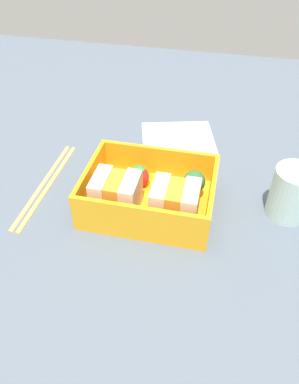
{
  "coord_description": "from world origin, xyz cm",
  "views": [
    {
      "loc": [
        -8.57,
        37.85,
        36.9
      ],
      "look_at": [
        0.0,
        0.0,
        2.7
      ],
      "focal_mm": 35.0,
      "sensor_mm": 36.0,
      "label": 1
    }
  ],
  "objects_px": {
    "carrot_stick_far_left": "(168,188)",
    "strawberry_far_left": "(139,176)",
    "broccoli_floret": "(194,182)",
    "drinking_glass": "(292,193)",
    "carrot_stick_left": "(114,177)",
    "folded_napkin": "(178,139)",
    "chopstick_pair": "(46,184)",
    "sandwich_center_left": "(116,194)",
    "sandwich_left": "(175,203)"
  },
  "relations": [
    {
      "from": "drinking_glass",
      "to": "folded_napkin",
      "type": "distance_m",
      "value": 0.23
    },
    {
      "from": "sandwich_left",
      "to": "drinking_glass",
      "type": "bearing_deg",
      "value": -159.55
    },
    {
      "from": "sandwich_center_left",
      "to": "broccoli_floret",
      "type": "bearing_deg",
      "value": -153.91
    },
    {
      "from": "carrot_stick_far_left",
      "to": "strawberry_far_left",
      "type": "height_order",
      "value": "strawberry_far_left"
    },
    {
      "from": "sandwich_center_left",
      "to": "carrot_stick_left",
      "type": "bearing_deg",
      "value": -68.8
    },
    {
      "from": "drinking_glass",
      "to": "sandwich_left",
      "type": "bearing_deg",
      "value": 20.45
    },
    {
      "from": "broccoli_floret",
      "to": "strawberry_far_left",
      "type": "xyz_separation_m",
      "value": [
        0.08,
        -0.01,
        -0.01
      ]
    },
    {
      "from": "chopstick_pair",
      "to": "sandwich_center_left",
      "type": "bearing_deg",
      "value": 163.98
    },
    {
      "from": "sandwich_center_left",
      "to": "carrot_stick_left",
      "type": "xyz_separation_m",
      "value": [
        0.02,
        -0.05,
        -0.02
      ]
    },
    {
      "from": "drinking_glass",
      "to": "broccoli_floret",
      "type": "bearing_deg",
      "value": 3.4
    },
    {
      "from": "folded_napkin",
      "to": "chopstick_pair",
      "type": "bearing_deg",
      "value": 43.33
    },
    {
      "from": "sandwich_center_left",
      "to": "folded_napkin",
      "type": "distance_m",
      "value": 0.21
    },
    {
      "from": "sandwich_left",
      "to": "sandwich_center_left",
      "type": "relative_size",
      "value": 1.0
    },
    {
      "from": "chopstick_pair",
      "to": "folded_napkin",
      "type": "height_order",
      "value": "chopstick_pair"
    },
    {
      "from": "sandwich_center_left",
      "to": "folded_napkin",
      "type": "height_order",
      "value": "sandwich_center_left"
    },
    {
      "from": "strawberry_far_left",
      "to": "folded_napkin",
      "type": "bearing_deg",
      "value": -103.2
    },
    {
      "from": "carrot_stick_left",
      "to": "folded_napkin",
      "type": "distance_m",
      "value": 0.17
    },
    {
      "from": "broccoli_floret",
      "to": "carrot_stick_far_left",
      "type": "xyz_separation_m",
      "value": [
        0.04,
        -0.0,
        -0.02
      ]
    },
    {
      "from": "carrot_stick_left",
      "to": "chopstick_pair",
      "type": "bearing_deg",
      "value": 10.3
    },
    {
      "from": "strawberry_far_left",
      "to": "drinking_glass",
      "type": "xyz_separation_m",
      "value": [
        -0.21,
        -0.0,
        0.01
      ]
    },
    {
      "from": "broccoli_floret",
      "to": "drinking_glass",
      "type": "distance_m",
      "value": 0.13
    },
    {
      "from": "carrot_stick_left",
      "to": "drinking_glass",
      "type": "distance_m",
      "value": 0.25
    },
    {
      "from": "carrot_stick_far_left",
      "to": "carrot_stick_left",
      "type": "height_order",
      "value": "carrot_stick_left"
    },
    {
      "from": "carrot_stick_left",
      "to": "sandwich_left",
      "type": "bearing_deg",
      "value": 151.42
    },
    {
      "from": "sandwich_center_left",
      "to": "strawberry_far_left",
      "type": "height_order",
      "value": "sandwich_center_left"
    },
    {
      "from": "strawberry_far_left",
      "to": "drinking_glass",
      "type": "relative_size",
      "value": 0.49
    },
    {
      "from": "sandwich_left",
      "to": "sandwich_center_left",
      "type": "distance_m",
      "value": 0.08
    },
    {
      "from": "chopstick_pair",
      "to": "carrot_stick_far_left",
      "type": "bearing_deg",
      "value": -175.85
    },
    {
      "from": "strawberry_far_left",
      "to": "carrot_stick_left",
      "type": "distance_m",
      "value": 0.04
    },
    {
      "from": "carrot_stick_far_left",
      "to": "strawberry_far_left",
      "type": "distance_m",
      "value": 0.05
    },
    {
      "from": "sandwich_center_left",
      "to": "strawberry_far_left",
      "type": "xyz_separation_m",
      "value": [
        -0.02,
        -0.06,
        -0.01
      ]
    },
    {
      "from": "broccoli_floret",
      "to": "carrot_stick_left",
      "type": "distance_m",
      "value": 0.12
    },
    {
      "from": "sandwich_center_left",
      "to": "folded_napkin",
      "type": "bearing_deg",
      "value": -104.37
    },
    {
      "from": "carrot_stick_left",
      "to": "chopstick_pair",
      "type": "xyz_separation_m",
      "value": [
        0.1,
        0.02,
        -0.02
      ]
    },
    {
      "from": "carrot_stick_left",
      "to": "drinking_glass",
      "type": "relative_size",
      "value": 0.71
    },
    {
      "from": "sandwich_center_left",
      "to": "carrot_stick_left",
      "type": "height_order",
      "value": "sandwich_center_left"
    },
    {
      "from": "carrot_stick_far_left",
      "to": "chopstick_pair",
      "type": "xyz_separation_m",
      "value": [
        0.19,
        0.01,
        -0.01
      ]
    },
    {
      "from": "sandwich_center_left",
      "to": "drinking_glass",
      "type": "height_order",
      "value": "drinking_glass"
    },
    {
      "from": "chopstick_pair",
      "to": "strawberry_far_left",
      "type": "bearing_deg",
      "value": -172.13
    },
    {
      "from": "sandwich_center_left",
      "to": "broccoli_floret",
      "type": "relative_size",
      "value": 1.43
    },
    {
      "from": "chopstick_pair",
      "to": "drinking_glass",
      "type": "height_order",
      "value": "drinking_glass"
    },
    {
      "from": "carrot_stick_left",
      "to": "folded_napkin",
      "type": "height_order",
      "value": "carrot_stick_left"
    },
    {
      "from": "folded_napkin",
      "to": "sandwich_left",
      "type": "bearing_deg",
      "value": 97.67
    },
    {
      "from": "broccoli_floret",
      "to": "folded_napkin",
      "type": "distance_m",
      "value": 0.16
    },
    {
      "from": "sandwich_center_left",
      "to": "chopstick_pair",
      "type": "bearing_deg",
      "value": -16.02
    },
    {
      "from": "chopstick_pair",
      "to": "drinking_glass",
      "type": "bearing_deg",
      "value": -176.78
    },
    {
      "from": "strawberry_far_left",
      "to": "carrot_stick_far_left",
      "type": "bearing_deg",
      "value": 171.98
    },
    {
      "from": "carrot_stick_far_left",
      "to": "folded_napkin",
      "type": "distance_m",
      "value": 0.15
    },
    {
      "from": "drinking_glass",
      "to": "strawberry_far_left",
      "type": "bearing_deg",
      "value": 0.06
    },
    {
      "from": "sandwich_left",
      "to": "carrot_stick_left",
      "type": "distance_m",
      "value": 0.12
    }
  ]
}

